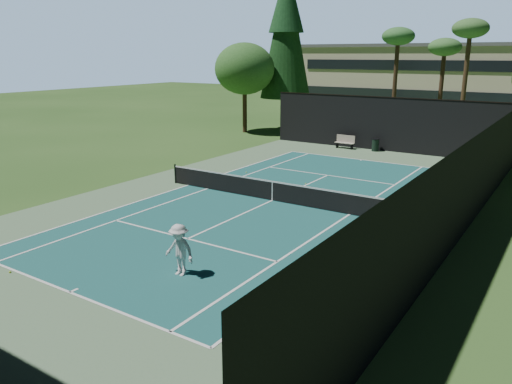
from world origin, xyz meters
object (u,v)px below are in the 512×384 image
(tennis_ball_d, at_px, (246,172))
(tennis_net, at_px, (272,190))
(player, at_px, (179,250))
(park_bench, at_px, (345,141))
(trash_bin, at_px, (375,145))
(tennis_ball_c, at_px, (306,184))
(tennis_ball_b, at_px, (253,187))
(tennis_ball_a, at_px, (10,272))

(tennis_ball_d, bearing_deg, tennis_net, -43.70)
(player, distance_m, park_bench, 24.84)
(trash_bin, bearing_deg, tennis_net, -88.54)
(tennis_ball_d, bearing_deg, player, -64.19)
(tennis_net, height_order, tennis_ball_d, tennis_net)
(tennis_ball_c, relative_size, park_bench, 0.05)
(tennis_ball_b, xyz_separation_m, tennis_ball_c, (2.11, 2.17, 0.00))
(tennis_ball_a, distance_m, tennis_ball_c, 16.14)
(tennis_ball_d, bearing_deg, trash_bin, 70.03)
(tennis_net, bearing_deg, tennis_ball_c, 92.05)
(tennis_ball_a, distance_m, tennis_ball_b, 13.76)
(park_bench, bearing_deg, tennis_ball_c, -77.12)
(park_bench, bearing_deg, tennis_ball_b, -87.84)
(player, height_order, tennis_ball_a, player)
(park_bench, relative_size, trash_bin, 1.59)
(tennis_ball_a, bearing_deg, tennis_net, 76.58)
(tennis_ball_c, bearing_deg, tennis_ball_a, -99.78)
(tennis_net, distance_m, tennis_ball_c, 3.88)
(tennis_ball_c, xyz_separation_m, tennis_ball_d, (-4.34, 0.43, 0.00))
(tennis_net, relative_size, park_bench, 8.60)
(tennis_ball_c, bearing_deg, tennis_net, -87.95)
(tennis_net, xyz_separation_m, tennis_ball_b, (-2.25, 1.68, -0.52))
(tennis_net, height_order, tennis_ball_c, tennis_net)
(tennis_net, bearing_deg, tennis_ball_d, 136.30)
(tennis_ball_b, bearing_deg, tennis_ball_a, -92.63)
(tennis_ball_a, bearing_deg, trash_bin, 84.85)
(tennis_ball_b, bearing_deg, park_bench, 92.16)
(player, bearing_deg, tennis_net, 103.36)
(player, bearing_deg, tennis_ball_b, 112.54)
(tennis_ball_c, bearing_deg, player, -80.72)
(tennis_net, distance_m, park_bench, 15.58)
(tennis_net, relative_size, tennis_ball_c, 185.64)
(park_bench, distance_m, trash_bin, 2.38)
(player, distance_m, trash_bin, 24.67)
(tennis_net, distance_m, trash_bin, 15.51)
(trash_bin, bearing_deg, tennis_ball_b, -97.63)
(tennis_ball_d, bearing_deg, tennis_ball_a, -84.43)
(tennis_net, xyz_separation_m, tennis_ball_d, (-4.47, 4.28, -0.52))
(park_bench, bearing_deg, tennis_net, -79.78)
(player, height_order, tennis_ball_b, player)
(tennis_ball_c, xyz_separation_m, park_bench, (-2.63, 11.49, 0.51))
(park_bench, bearing_deg, tennis_ball_d, -98.79)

